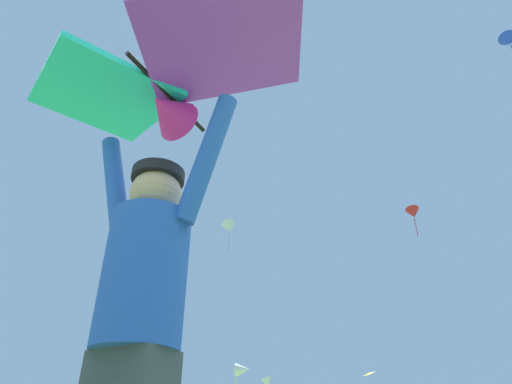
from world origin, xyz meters
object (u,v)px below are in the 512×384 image
(kite_flyer_person, at_px, (139,319))
(distant_kite_white_far_center, at_px, (267,382))
(held_stunt_kite, at_px, (162,83))
(distant_kite_blue_mid_left, at_px, (509,41))
(marker_flag, at_px, (242,378))
(distant_kite_white_overhead_distant, at_px, (229,228))
(distant_kite_yellow_low_right, at_px, (369,373))
(distant_kite_red_mid_right, at_px, (413,213))

(kite_flyer_person, xyz_separation_m, distant_kite_white_far_center, (-8.33, 29.59, 3.63))
(held_stunt_kite, distance_m, distant_kite_blue_mid_left, 28.58)
(distant_kite_blue_mid_left, bearing_deg, marker_flag, -132.67)
(distant_kite_blue_mid_left, height_order, marker_flag, distant_kite_blue_mid_left)
(distant_kite_white_overhead_distant, xyz_separation_m, distant_kite_yellow_low_right, (9.54, 3.81, -11.16))
(distant_kite_white_overhead_distant, bearing_deg, marker_flag, -67.37)
(kite_flyer_person, relative_size, distant_kite_white_overhead_distant, 0.69)
(marker_flag, bearing_deg, kite_flyer_person, -73.52)
(distant_kite_white_far_center, height_order, distant_kite_yellow_low_right, distant_kite_yellow_low_right)
(distant_kite_red_mid_right, distance_m, marker_flag, 28.34)
(distant_kite_blue_mid_left, height_order, distant_kite_yellow_low_right, distant_kite_blue_mid_left)
(distant_kite_yellow_low_right, relative_size, marker_flag, 0.47)
(distant_kite_yellow_low_right, bearing_deg, distant_kite_red_mid_right, -23.12)
(held_stunt_kite, height_order, distant_kite_blue_mid_left, distant_kite_blue_mid_left)
(distant_kite_white_far_center, bearing_deg, distant_kite_red_mid_right, 4.90)
(distant_kite_white_far_center, relative_size, marker_flag, 0.90)
(distant_kite_red_mid_right, bearing_deg, distant_kite_white_overhead_distant, -173.35)
(kite_flyer_person, bearing_deg, distant_kite_white_far_center, 105.72)
(distant_kite_white_far_center, xyz_separation_m, distant_kite_blue_mid_left, (17.82, -10.23, 16.23))
(held_stunt_kite, bearing_deg, distant_kite_white_far_center, 105.67)
(distant_kite_yellow_low_right, bearing_deg, distant_kite_blue_mid_left, -50.09)
(kite_flyer_person, relative_size, distant_kite_white_far_center, 1.10)
(kite_flyer_person, distance_m, marker_flag, 7.19)
(marker_flag, bearing_deg, distant_kite_white_overhead_distant, 112.63)
(held_stunt_kite, height_order, distant_kite_white_far_center, distant_kite_white_far_center)
(distant_kite_red_mid_right, height_order, marker_flag, distant_kite_red_mid_right)
(distant_kite_red_mid_right, bearing_deg, held_stunt_kite, -96.16)
(kite_flyer_person, distance_m, distant_kite_red_mid_right, 34.37)
(distant_kite_yellow_low_right, xyz_separation_m, marker_flag, (-0.35, -25.85, -3.58))
(distant_kite_white_far_center, bearing_deg, marker_flag, -74.51)
(distant_kite_red_mid_right, bearing_deg, distant_kite_white_far_center, -175.10)
(distant_kite_white_far_center, bearing_deg, held_stunt_kite, -74.33)
(distant_kite_blue_mid_left, bearing_deg, distant_kite_white_overhead_distant, 155.27)
(kite_flyer_person, xyz_separation_m, distant_kite_white_overhead_distant, (-11.21, 28.89, 15.49))
(held_stunt_kite, height_order, marker_flag, held_stunt_kite)
(held_stunt_kite, bearing_deg, marker_flag, 106.24)
(distant_kite_red_mid_right, relative_size, distant_kite_blue_mid_left, 1.07)
(distant_kite_white_far_center, xyz_separation_m, distant_kite_yellow_low_right, (6.65, 3.12, 0.70))
(kite_flyer_person, relative_size, distant_kite_yellow_low_right, 2.09)
(held_stunt_kite, bearing_deg, distant_kite_yellow_low_right, 92.91)
(distant_kite_blue_mid_left, bearing_deg, distant_kite_red_mid_right, 118.89)
(distant_kite_blue_mid_left, bearing_deg, distant_kite_yellow_low_right, 129.91)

